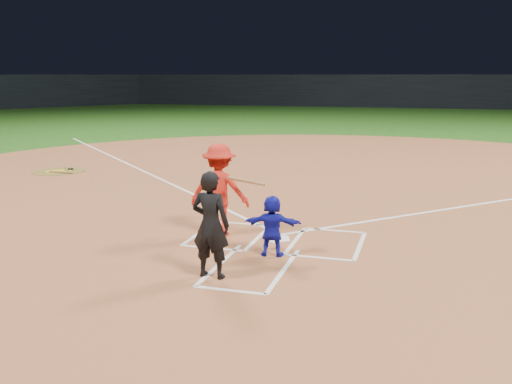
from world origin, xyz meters
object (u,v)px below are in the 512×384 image
(home_plate, at_px, (277,239))
(on_deck_circle, at_px, (58,171))
(umpire, at_px, (211,225))
(catcher, at_px, (272,226))
(batter_at_plate, at_px, (219,190))

(home_plate, distance_m, on_deck_circle, 10.47)
(umpire, bearing_deg, home_plate, -96.83)
(home_plate, distance_m, umpire, 2.51)
(home_plate, xyz_separation_m, catcher, (0.17, -1.01, 0.53))
(catcher, bearing_deg, home_plate, -87.14)
(batter_at_plate, bearing_deg, on_deck_circle, 143.70)
(home_plate, height_order, catcher, catcher)
(on_deck_circle, xyz_separation_m, batter_at_plate, (7.68, -5.64, 0.90))
(umpire, bearing_deg, on_deck_circle, -39.03)
(home_plate, bearing_deg, umpire, 78.65)
(on_deck_circle, distance_m, batter_at_plate, 9.57)
(home_plate, relative_size, umpire, 0.36)
(home_plate, bearing_deg, on_deck_circle, -32.51)
(catcher, relative_size, batter_at_plate, 0.60)
(on_deck_circle, relative_size, umpire, 1.01)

